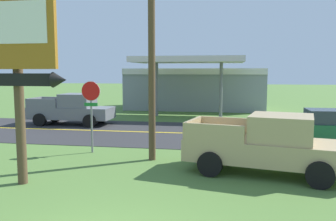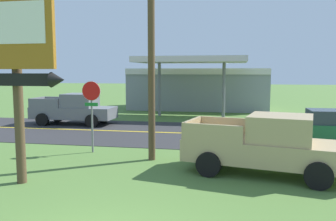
{
  "view_description": "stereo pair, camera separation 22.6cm",
  "coord_description": "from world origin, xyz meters",
  "px_view_note": "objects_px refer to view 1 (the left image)",
  "views": [
    {
      "loc": [
        2.33,
        -5.66,
        3.34
      ],
      "look_at": [
        0.0,
        8.0,
        1.8
      ],
      "focal_mm": 37.61,
      "sensor_mm": 36.0,
      "label": 1
    },
    {
      "loc": [
        2.55,
        -5.62,
        3.34
      ],
      "look_at": [
        0.0,
        8.0,
        1.8
      ],
      "focal_mm": 37.61,
      "sensor_mm": 36.0,
      "label": 2
    }
  ],
  "objects_px": {
    "gas_station": "(195,87)",
    "pickup_grey_on_road": "(72,109)",
    "pickup_tan_parked_on_lawn": "(268,145)",
    "motel_sign": "(16,53)",
    "utility_pole": "(152,38)",
    "car_green_near_lane": "(328,127)",
    "stop_sign": "(91,104)"
  },
  "relations": [
    {
      "from": "motel_sign",
      "to": "pickup_tan_parked_on_lawn",
      "type": "distance_m",
      "value": 8.19
    },
    {
      "from": "motel_sign",
      "to": "gas_station",
      "type": "relative_size",
      "value": 0.48
    },
    {
      "from": "pickup_tan_parked_on_lawn",
      "to": "car_green_near_lane",
      "type": "relative_size",
      "value": 1.31
    },
    {
      "from": "pickup_grey_on_road",
      "to": "utility_pole",
      "type": "bearing_deg",
      "value": -48.9
    },
    {
      "from": "utility_pole",
      "to": "pickup_grey_on_road",
      "type": "xyz_separation_m",
      "value": [
        -6.86,
        7.86,
        -3.59
      ]
    },
    {
      "from": "gas_station",
      "to": "car_green_near_lane",
      "type": "distance_m",
      "value": 16.76
    },
    {
      "from": "pickup_grey_on_road",
      "to": "car_green_near_lane",
      "type": "bearing_deg",
      "value": -15.79
    },
    {
      "from": "utility_pole",
      "to": "stop_sign",
      "type": "bearing_deg",
      "value": 164.47
    },
    {
      "from": "motel_sign",
      "to": "car_green_near_lane",
      "type": "distance_m",
      "value": 13.17
    },
    {
      "from": "utility_pole",
      "to": "pickup_tan_parked_on_lawn",
      "type": "bearing_deg",
      "value": -15.81
    },
    {
      "from": "utility_pole",
      "to": "pickup_tan_parked_on_lawn",
      "type": "relative_size",
      "value": 1.54
    },
    {
      "from": "pickup_tan_parked_on_lawn",
      "to": "pickup_grey_on_road",
      "type": "distance_m",
      "value": 14.21
    },
    {
      "from": "utility_pole",
      "to": "gas_station",
      "type": "xyz_separation_m",
      "value": [
        -0.11,
        18.85,
        -2.61
      ]
    },
    {
      "from": "gas_station",
      "to": "pickup_grey_on_road",
      "type": "height_order",
      "value": "gas_station"
    },
    {
      "from": "gas_station",
      "to": "pickup_tan_parked_on_lawn",
      "type": "height_order",
      "value": "gas_station"
    },
    {
      "from": "gas_station",
      "to": "motel_sign",
      "type": "bearing_deg",
      "value": -97.74
    },
    {
      "from": "utility_pole",
      "to": "car_green_near_lane",
      "type": "relative_size",
      "value": 2.02
    },
    {
      "from": "motel_sign",
      "to": "car_green_near_lane",
      "type": "height_order",
      "value": "motel_sign"
    },
    {
      "from": "stop_sign",
      "to": "gas_station",
      "type": "bearing_deg",
      "value": 81.83
    },
    {
      "from": "pickup_tan_parked_on_lawn",
      "to": "motel_sign",
      "type": "bearing_deg",
      "value": -161.73
    },
    {
      "from": "utility_pole",
      "to": "car_green_near_lane",
      "type": "bearing_deg",
      "value": 27.87
    },
    {
      "from": "pickup_tan_parked_on_lawn",
      "to": "car_green_near_lane",
      "type": "height_order",
      "value": "pickup_tan_parked_on_lawn"
    },
    {
      "from": "pickup_tan_parked_on_lawn",
      "to": "gas_station",
      "type": "bearing_deg",
      "value": 101.94
    },
    {
      "from": "stop_sign",
      "to": "pickup_tan_parked_on_lawn",
      "type": "height_order",
      "value": "stop_sign"
    },
    {
      "from": "motel_sign",
      "to": "utility_pole",
      "type": "xyz_separation_m",
      "value": [
        3.15,
        3.57,
        0.69
      ]
    },
    {
      "from": "gas_station",
      "to": "pickup_grey_on_road",
      "type": "bearing_deg",
      "value": -121.54
    },
    {
      "from": "utility_pole",
      "to": "pickup_grey_on_road",
      "type": "relative_size",
      "value": 1.63
    },
    {
      "from": "pickup_grey_on_road",
      "to": "car_green_near_lane",
      "type": "distance_m",
      "value": 14.7
    },
    {
      "from": "motel_sign",
      "to": "stop_sign",
      "type": "bearing_deg",
      "value": 84.1
    },
    {
      "from": "gas_station",
      "to": "pickup_tan_parked_on_lawn",
      "type": "bearing_deg",
      "value": -78.06
    },
    {
      "from": "pickup_grey_on_road",
      "to": "pickup_tan_parked_on_lawn",
      "type": "bearing_deg",
      "value": -39.42
    },
    {
      "from": "pickup_grey_on_road",
      "to": "car_green_near_lane",
      "type": "relative_size",
      "value": 1.24
    }
  ]
}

